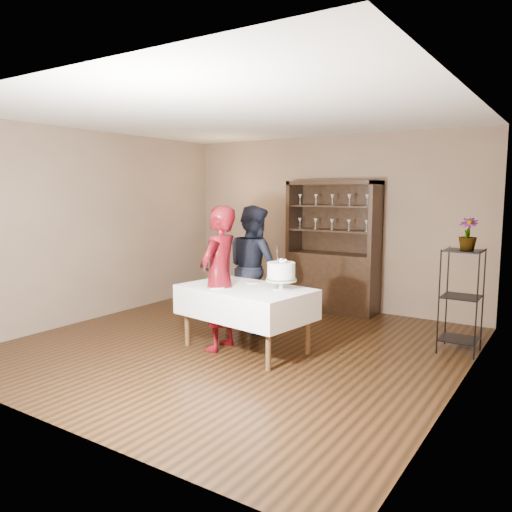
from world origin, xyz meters
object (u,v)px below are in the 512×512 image
object	(u,v)px
china_hutch	(333,268)
potted_plant	(468,234)
woman	(219,278)
man	(254,268)
cake_table	(246,302)
plant_etagere	(461,297)
cake	(281,272)

from	to	relation	value
china_hutch	potted_plant	distance (m)	2.46
china_hutch	potted_plant	world-z (taller)	china_hutch
woman	man	world-z (taller)	woman
cake_table	potted_plant	xyz separation A→B (m)	(2.14, 1.29, 0.80)
plant_etagere	woman	distance (m)	2.79
china_hutch	woman	world-z (taller)	china_hutch
china_hutch	man	bearing A→B (deg)	-106.33
china_hutch	man	world-z (taller)	china_hutch
china_hutch	plant_etagere	xyz separation A→B (m)	(2.08, -1.05, -0.01)
man	potted_plant	xyz separation A→B (m)	(2.56, 0.48, 0.54)
china_hutch	man	distance (m)	1.60
plant_etagere	woman	size ratio (longest dim) A/B	0.71
cake_table	cake	world-z (taller)	cake
woman	potted_plant	size ratio (longest dim) A/B	4.63
cake	potted_plant	world-z (taller)	potted_plant
cake_table	woman	world-z (taller)	woman
man	cake	distance (m)	1.09
potted_plant	man	bearing A→B (deg)	-169.39
cake_table	woman	xyz separation A→B (m)	(-0.28, -0.13, 0.27)
cake_table	man	world-z (taller)	man
woman	cake	xyz separation A→B (m)	(0.69, 0.25, 0.10)
woman	potted_plant	distance (m)	2.86
china_hutch	woman	xyz separation A→B (m)	(-0.31, -2.47, 0.18)
china_hutch	plant_etagere	world-z (taller)	china_hutch
man	cake	size ratio (longest dim) A/B	3.44
cake_table	cake	distance (m)	0.56
plant_etagere	man	world-z (taller)	man
woman	potted_plant	bearing A→B (deg)	115.20
woman	cake	distance (m)	0.74
plant_etagere	potted_plant	world-z (taller)	potted_plant
cake_table	potted_plant	distance (m)	2.62
man	woman	bearing A→B (deg)	123.59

